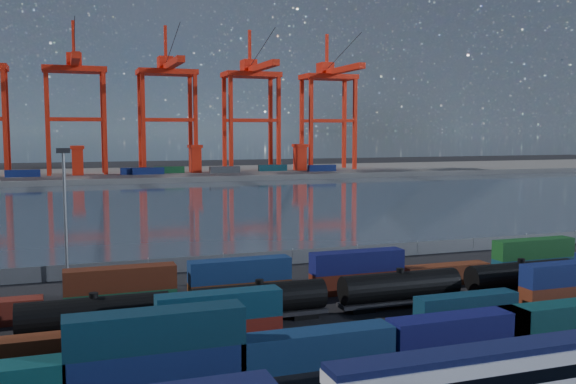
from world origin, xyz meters
name	(u,v)px	position (x,y,z in m)	size (l,w,h in m)	color
ground	(388,319)	(0.00, 0.00, 0.00)	(700.00, 700.00, 0.00)	black
harbor_water	(190,205)	(0.00, 105.00, 0.01)	(700.00, 700.00, 0.00)	#333D4A
far_quay	(142,174)	(0.00, 210.00, 1.00)	(700.00, 70.00, 2.00)	#514F4C
distant_mountains	(100,48)	(63.02, 1600.00, 220.29)	(2470.00, 1100.00, 520.00)	#1E2630
passenger_train	(489,383)	(-4.46, -22.03, 2.40)	(74.55, 2.78, 4.78)	silver
container_row_south	(396,333)	(-4.21, -9.35, 1.84)	(140.53, 2.64, 5.63)	#3F4244
container_row_mid	(467,302)	(7.76, -2.12, 1.58)	(140.50, 2.22, 4.74)	#36393A
container_row_north	(375,274)	(4.09, 10.69, 1.97)	(140.94, 2.27, 4.84)	navy
tanker_string	(259,301)	(-12.34, 3.23, 2.12)	(137.76, 2.96, 4.23)	black
waterfront_fence	(293,257)	(0.00, 28.00, 1.00)	(160.12, 0.12, 2.20)	#595B5E
yard_light_mast	(65,209)	(-30.00, 26.00, 9.30)	(1.60, 0.40, 16.60)	slate
gantry_cranes	(122,83)	(-7.50, 203.39, 37.16)	(198.32, 44.77, 60.63)	red
quay_containers	(117,171)	(-11.00, 195.46, 3.30)	(172.58, 10.99, 2.60)	navy
straddle_carriers	(138,159)	(-2.50, 200.00, 7.82)	(140.00, 7.00, 11.10)	red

